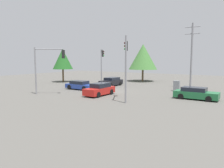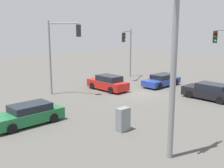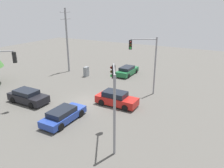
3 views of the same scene
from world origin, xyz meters
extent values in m
plane|color=#54514C|center=(0.00, 0.00, 0.00)|extent=(80.00, 80.00, 0.00)
cube|color=#1E6638|center=(-11.74, -0.50, 0.53)|extent=(4.68, 1.80, 0.72)
cube|color=black|center=(-11.51, -0.50, 1.12)|extent=(2.58, 1.58, 0.46)
cylinder|color=black|center=(-13.19, -1.35, 0.32)|extent=(0.63, 0.22, 0.63)
cylinder|color=black|center=(-13.19, 0.35, 0.32)|extent=(0.63, 0.22, 0.63)
cylinder|color=black|center=(-10.29, -1.35, 0.32)|extent=(0.63, 0.22, 0.63)
cylinder|color=black|center=(-10.29, 0.35, 0.32)|extent=(0.63, 0.22, 0.63)
cube|color=black|center=(2.99, -5.57, 0.58)|extent=(1.90, 4.62, 0.79)
cube|color=black|center=(2.99, -5.80, 1.20)|extent=(1.67, 2.54, 0.45)
cylinder|color=black|center=(2.09, -4.14, 0.33)|extent=(0.22, 0.66, 0.66)
cylinder|color=black|center=(3.90, -4.14, 0.33)|extent=(0.22, 0.66, 0.66)
cylinder|color=black|center=(2.09, -7.00, 0.33)|extent=(0.22, 0.66, 0.66)
cylinder|color=black|center=(3.90, -7.00, 0.33)|extent=(0.22, 0.66, 0.66)
cube|color=#233D93|center=(4.31, 0.63, 0.50)|extent=(4.62, 1.81, 0.62)
cube|color=black|center=(4.54, 0.63, 1.05)|extent=(2.54, 1.59, 0.48)
cylinder|color=black|center=(2.88, -0.23, 0.35)|extent=(0.70, 0.22, 0.70)
cylinder|color=black|center=(2.88, 1.48, 0.35)|extent=(0.70, 0.22, 0.70)
cylinder|color=black|center=(5.74, -0.23, 0.35)|extent=(0.70, 0.22, 0.70)
cylinder|color=black|center=(5.74, 1.48, 0.35)|extent=(0.70, 0.22, 0.70)
cube|color=red|center=(-1.11, 3.26, 0.58)|extent=(1.76, 4.48, 0.79)
cube|color=black|center=(-1.11, 3.03, 1.25)|extent=(1.55, 2.47, 0.55)
cylinder|color=black|center=(-1.94, 4.65, 0.34)|extent=(0.22, 0.68, 0.68)
cylinder|color=black|center=(-0.27, 4.65, 0.34)|extent=(0.22, 0.68, 0.68)
cylinder|color=black|center=(-1.94, 1.87, 0.34)|extent=(0.22, 0.68, 0.68)
cylinder|color=black|center=(-0.27, 1.87, 0.34)|extent=(0.22, 0.68, 0.68)
cylinder|color=gray|center=(6.24, 6.95, 2.98)|extent=(0.18, 0.18, 5.96)
cylinder|color=gray|center=(4.66, 6.05, 5.71)|extent=(3.22, 1.91, 0.12)
cube|color=black|center=(3.08, 5.15, 5.08)|extent=(0.43, 0.41, 1.05)
sphere|color=#360503|center=(3.16, 5.00, 5.42)|extent=(0.22, 0.22, 0.22)
sphere|color=#392605|center=(3.16, 5.00, 5.08)|extent=(0.22, 0.22, 0.22)
sphere|color=green|center=(3.16, 5.00, 4.75)|extent=(0.22, 0.22, 0.22)
cube|color=black|center=(4.35, -5.03, 5.39)|extent=(0.43, 0.44, 1.05)
sphere|color=#360503|center=(4.21, -5.15, 5.72)|extent=(0.22, 0.22, 0.22)
sphere|color=#392605|center=(4.21, -5.15, 5.39)|extent=(0.22, 0.22, 0.22)
sphere|color=green|center=(4.21, -5.15, 5.05)|extent=(0.22, 0.22, 0.22)
cylinder|color=gray|center=(-6.16, 5.60, 3.41)|extent=(0.18, 0.18, 6.82)
cylinder|color=gray|center=(-5.46, 4.31, 6.57)|extent=(1.51, 2.64, 0.12)
cube|color=black|center=(-4.76, 3.02, 5.95)|extent=(0.41, 0.43, 1.05)
sphere|color=#360503|center=(-4.60, 3.10, 6.28)|extent=(0.22, 0.22, 0.22)
sphere|color=#392605|center=(-4.60, 3.10, 5.95)|extent=(0.22, 0.22, 0.22)
sphere|color=green|center=(-4.60, 3.10, 5.61)|extent=(0.22, 0.22, 0.22)
cylinder|color=gray|center=(-8.89, -9.72, 4.93)|extent=(0.28, 0.28, 9.86)
cylinder|color=gray|center=(-8.89, -9.72, 9.26)|extent=(2.20, 0.12, 0.12)
cylinder|color=gray|center=(-8.89, -9.72, 8.26)|extent=(2.20, 0.12, 0.12)
cube|color=gray|center=(-8.00, -5.63, 0.73)|extent=(0.82, 0.50, 1.46)
camera|label=1|loc=(-17.07, 24.77, 4.48)|focal=35.00mm
camera|label=2|loc=(-19.81, -17.07, 6.39)|focal=45.00mm
camera|label=3|loc=(17.80, 13.20, 9.98)|focal=35.00mm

